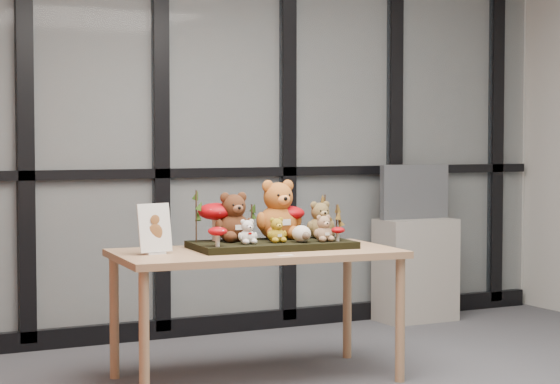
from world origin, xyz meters
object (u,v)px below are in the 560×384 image
bear_pooh_yellow (278,206)px  plush_cream_hedgehog (301,233)px  diorama_tray (272,245)px  bear_beige_small (324,227)px  bear_small_yellow (277,229)px  bear_white_bow (247,230)px  monitor (415,192)px  mushroom_front_right (338,233)px  bear_tan_back (320,218)px  display_table (256,263)px  mushroom_back_right (288,220)px  bear_brown_medium (233,214)px  cabinet (416,270)px  mushroom_back_left (216,220)px  sign_holder (155,231)px  mushroom_front_left (218,236)px

bear_pooh_yellow → plush_cream_hedgehog: (0.03, -0.22, -0.13)m
diorama_tray → bear_beige_small: bear_beige_small is taller
bear_small_yellow → bear_white_bow: bear_small_yellow is taller
bear_pooh_yellow → monitor: bearing=36.5°
plush_cream_hedgehog → mushroom_front_right: size_ratio=1.18×
bear_pooh_yellow → bear_tan_back: (0.23, -0.05, -0.07)m
display_table → bear_white_bow: size_ratio=10.73×
display_table → mushroom_back_right: 0.37m
bear_brown_medium → bear_tan_back: size_ratio=1.29×
cabinet → mushroom_back_left: bearing=-155.2°
cabinet → bear_brown_medium: bearing=-152.6°
mushroom_front_right → bear_pooh_yellow: bearing=132.7°
bear_white_bow → bear_beige_small: (0.42, -0.07, 0.01)m
bear_pooh_yellow → mushroom_back_right: 0.11m
plush_cream_hedgehog → cabinet: size_ratio=0.14×
bear_small_yellow → mushroom_front_right: 0.34m
sign_holder → bear_beige_small: bearing=-17.7°
bear_pooh_yellow → monitor: monitor is taller
bear_brown_medium → mushroom_front_left: (-0.18, -0.20, -0.09)m
bear_white_bow → sign_holder: size_ratio=0.56×
mushroom_back_right → sign_holder: sign_holder is taller
bear_pooh_yellow → sign_holder: (-0.74, -0.09, -0.10)m
bear_beige_small → mushroom_back_right: size_ratio=0.80×
bear_pooh_yellow → bear_small_yellow: bearing=-113.9°
bear_tan_back → bear_small_yellow: 0.35m
plush_cream_hedgehog → monitor: monitor is taller
diorama_tray → monitor: size_ratio=1.58×
mushroom_back_right → mushroom_front_right: mushroom_back_right is taller
display_table → bear_white_bow: bear_white_bow is taller
bear_tan_back → mushroom_back_left: 0.58m
bear_white_bow → mushroom_front_left: (-0.19, -0.04, -0.02)m
bear_beige_small → mushroom_back_left: size_ratio=0.70×
mushroom_front_left → bear_beige_small: bearing=-2.2°
bear_brown_medium → bear_pooh_yellow: bearing=6.0°
cabinet → bear_beige_small: bearing=-140.0°
bear_small_yellow → plush_cream_hedgehog: bearing=-17.9°
bear_small_yellow → plush_cream_hedgehog: bear_small_yellow is taller
bear_pooh_yellow → monitor: size_ratio=0.66×
bear_pooh_yellow → mushroom_front_right: 0.37m
mushroom_back_left → mushroom_front_right: 0.65m
bear_white_bow → mushroom_back_right: size_ratio=0.72×
mushroom_front_right → sign_holder: 0.98m
bear_beige_small → plush_cream_hedgehog: bearing=178.9°
mushroom_front_left → bear_tan_back: bearing=13.2°
cabinet → monitor: bearing=90.0°
mushroom_front_left → monitor: size_ratio=0.21×
bear_tan_back → mushroom_back_right: 0.18m
bear_tan_back → cabinet: size_ratio=0.31×
mushroom_back_right → bear_tan_back: bearing=-19.8°
plush_cream_hedgehog → diorama_tray: bearing=140.3°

